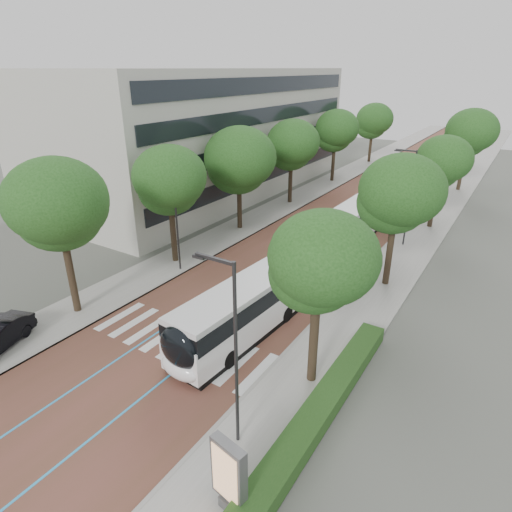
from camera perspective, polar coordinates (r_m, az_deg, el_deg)
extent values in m
plane|color=#51544C|center=(24.25, -11.86, -12.19)|extent=(160.00, 160.00, 0.00)
cube|color=brown|center=(57.20, 17.05, 8.57)|extent=(11.00, 140.00, 0.02)
cube|color=gray|center=(59.52, 10.07, 9.86)|extent=(4.00, 140.00, 0.12)
cube|color=gray|center=(55.78, 24.46, 7.15)|extent=(4.00, 140.00, 0.12)
cube|color=gray|center=(58.85, 11.79, 9.57)|extent=(0.20, 140.00, 0.14)
cube|color=gray|center=(56.04, 22.56, 7.54)|extent=(0.20, 140.00, 0.14)
cube|color=silver|center=(27.86, -17.67, -7.67)|extent=(0.55, 3.60, 0.01)
cube|color=silver|center=(27.02, -15.92, -8.49)|extent=(0.55, 3.60, 0.01)
cube|color=silver|center=(26.21, -14.04, -9.35)|extent=(0.55, 3.60, 0.01)
cube|color=silver|center=(25.43, -12.04, -10.26)|extent=(0.55, 3.60, 0.01)
cube|color=silver|center=(24.69, -9.90, -11.21)|extent=(0.55, 3.60, 0.01)
cube|color=silver|center=(23.99, -7.62, -12.20)|extent=(0.55, 3.60, 0.01)
cube|color=silver|center=(23.34, -5.19, -13.23)|extent=(0.55, 3.60, 0.01)
cube|color=silver|center=(22.74, -2.60, -14.29)|extent=(0.55, 3.60, 0.01)
cube|color=silver|center=(22.20, 0.15, -15.37)|extent=(0.55, 3.60, 0.01)
cube|color=#2A95D3|center=(57.62, 15.52, 8.87)|extent=(0.12, 126.00, 0.01)
cube|color=#2A95D3|center=(56.81, 18.60, 8.29)|extent=(0.12, 126.00, 0.01)
cube|color=#B9B8AC|center=(54.08, -6.98, 16.16)|extent=(18.00, 40.00, 14.00)
cube|color=black|center=(49.65, 1.56, 10.95)|extent=(0.12, 38.00, 1.60)
cube|color=black|center=(49.04, 1.60, 14.60)|extent=(0.12, 38.00, 1.60)
cube|color=black|center=(48.63, 1.65, 18.32)|extent=(0.12, 38.00, 1.60)
cube|color=black|center=(48.43, 1.69, 21.85)|extent=(0.12, 38.00, 1.60)
cube|color=#1D4116|center=(19.87, 8.63, -19.45)|extent=(1.20, 14.00, 0.80)
cylinder|color=#2A2B2D|center=(16.35, -2.66, -13.60)|extent=(0.14, 0.14, 8.00)
cube|color=#2A2B2D|center=(14.76, -5.50, -0.41)|extent=(1.70, 0.12, 0.12)
cube|color=#2A2B2D|center=(15.20, -7.58, -0.10)|extent=(0.50, 0.20, 0.10)
cylinder|color=#2A2B2D|center=(37.68, 19.81, 7.12)|extent=(0.14, 0.14, 8.00)
cube|color=#2A2B2D|center=(37.02, 19.43, 13.14)|extent=(1.70, 0.12, 0.12)
cube|color=#2A2B2D|center=(37.20, 18.35, 13.20)|extent=(0.50, 0.20, 0.10)
cylinder|color=#2A2B2D|center=(31.35, -10.57, 4.93)|extent=(0.14, 0.14, 8.00)
cylinder|color=black|center=(28.26, -23.38, -2.66)|extent=(0.44, 0.44, 4.78)
ellipsoid|color=#1C4616|center=(26.76, -24.88, 5.72)|extent=(5.68, 5.68, 4.83)
cylinder|color=black|center=(33.57, -10.95, 2.75)|extent=(0.44, 0.44, 4.45)
ellipsoid|color=#1C4616|center=(32.37, -11.51, 9.45)|extent=(5.38, 5.38, 4.57)
cylinder|color=black|center=(40.19, -2.22, 6.64)|extent=(0.44, 0.44, 4.39)
ellipsoid|color=#1C4616|center=(39.19, -2.31, 12.22)|extent=(6.44, 6.44, 5.48)
cylinder|color=black|center=(48.43, 4.59, 9.58)|extent=(0.44, 0.44, 4.40)
ellipsoid|color=#1C4616|center=(47.61, 4.75, 14.24)|extent=(5.68, 5.68, 4.83)
cylinder|color=black|center=(59.04, 10.23, 11.93)|extent=(0.44, 0.44, 4.52)
ellipsoid|color=#1C4616|center=(58.36, 10.53, 15.87)|extent=(5.58, 5.58, 4.75)
cylinder|color=black|center=(72.93, 14.97, 13.69)|extent=(0.44, 0.44, 4.38)
ellipsoid|color=#1C4616|center=(72.39, 15.31, 16.78)|extent=(5.65, 5.65, 4.80)
cylinder|color=black|center=(20.67, 7.67, -11.45)|extent=(0.44, 0.44, 4.38)
ellipsoid|color=#1C4616|center=(18.67, 8.33, -1.42)|extent=(4.78, 4.78, 4.06)
cylinder|color=black|center=(30.71, 17.31, 0.07)|extent=(0.44, 0.44, 4.49)
ellipsoid|color=#1C4616|center=(29.38, 18.28, 7.39)|extent=(5.47, 5.47, 4.65)
cylinder|color=black|center=(43.74, 22.51, 6.17)|extent=(0.44, 0.44, 4.26)
ellipsoid|color=#1C4616|center=(42.85, 23.32, 11.09)|extent=(4.95, 4.95, 4.21)
cylinder|color=black|center=(59.10, 25.70, 10.12)|extent=(0.44, 0.44, 4.77)
ellipsoid|color=#1C4616|center=(58.40, 26.47, 14.23)|extent=(5.93, 5.93, 5.04)
cylinder|color=black|center=(27.38, 4.43, -2.90)|extent=(2.36, 1.05, 2.30)
cube|color=white|center=(23.96, -2.24, -8.46)|extent=(3.13, 9.51, 1.82)
cube|color=black|center=(23.38, -2.29, -6.09)|extent=(3.16, 9.32, 0.97)
cube|color=silver|center=(23.06, -2.31, -4.71)|extent=(3.07, 9.32, 0.31)
cube|color=black|center=(24.56, -2.20, -10.60)|extent=(3.05, 9.13, 0.35)
cube|color=white|center=(31.01, 8.66, -0.83)|extent=(3.02, 7.89, 1.82)
cube|color=black|center=(30.56, 8.79, 1.11)|extent=(3.05, 7.74, 0.97)
cube|color=silver|center=(30.32, 8.87, 2.23)|extent=(2.96, 7.73, 0.31)
cube|color=black|center=(31.47, 8.54, -2.63)|extent=(2.95, 7.58, 0.35)
ellipsoid|color=black|center=(20.82, -10.21, -11.97)|extent=(2.42, 1.26, 2.28)
ellipsoid|color=white|center=(21.48, -10.08, -14.50)|extent=(2.41, 1.16, 1.14)
cylinder|color=black|center=(23.62, -7.92, -11.46)|extent=(0.37, 1.02, 1.00)
cylinder|color=black|center=(22.37, -3.61, -13.53)|extent=(0.37, 1.02, 1.00)
cylinder|color=black|center=(33.15, 8.24, -0.58)|extent=(0.37, 1.02, 1.00)
cylinder|color=black|center=(32.27, 11.75, -1.55)|extent=(0.37, 1.02, 1.00)
cylinder|color=black|center=(27.04, -0.03, -6.26)|extent=(0.37, 1.02, 1.00)
cylinder|color=black|center=(25.95, 4.03, -7.73)|extent=(0.37, 1.02, 1.00)
cube|color=white|center=(41.23, 14.32, 4.99)|extent=(2.71, 12.04, 1.82)
cube|color=black|center=(40.89, 14.48, 6.50)|extent=(2.75, 11.80, 0.97)
cube|color=silver|center=(40.72, 14.57, 7.36)|extent=(2.66, 11.80, 0.31)
cube|color=black|center=(41.58, 14.17, 3.58)|extent=(2.65, 11.56, 0.35)
ellipsoid|color=black|center=(35.79, 11.20, 3.68)|extent=(2.37, 1.14, 2.28)
ellipsoid|color=white|center=(36.15, 11.02, 1.96)|extent=(2.37, 1.04, 1.14)
cylinder|color=black|center=(38.66, 10.80, 2.86)|extent=(0.32, 1.01, 1.00)
cylinder|color=black|center=(37.93, 13.92, 2.16)|extent=(0.32, 1.01, 1.00)
cylinder|color=black|center=(45.24, 14.55, 5.61)|extent=(0.32, 1.01, 1.00)
cylinder|color=black|center=(44.62, 17.27, 5.04)|extent=(0.32, 1.01, 1.00)
cube|color=white|center=(53.01, 18.99, 8.57)|extent=(2.68, 12.04, 1.82)
cube|color=black|center=(52.75, 19.15, 9.76)|extent=(2.72, 11.80, 0.97)
cube|color=silver|center=(52.61, 19.24, 10.44)|extent=(2.63, 11.80, 0.31)
cube|color=black|center=(53.29, 18.83, 7.45)|extent=(2.62, 11.56, 0.35)
ellipsoid|color=black|center=(47.35, 17.17, 8.02)|extent=(2.37, 1.14, 2.28)
ellipsoid|color=white|center=(47.61, 16.99, 6.69)|extent=(2.36, 1.04, 1.14)
cylinder|color=black|center=(50.13, 16.51, 7.15)|extent=(0.32, 1.00, 1.00)
cylinder|color=black|center=(49.57, 18.99, 6.65)|extent=(0.32, 1.00, 1.00)
cylinder|color=black|center=(57.04, 18.83, 8.81)|extent=(0.32, 1.00, 1.00)
cylinder|color=black|center=(56.55, 21.04, 8.37)|extent=(0.32, 1.00, 1.00)
cube|color=white|center=(65.75, 21.92, 10.92)|extent=(2.85, 12.07, 1.82)
cube|color=black|center=(65.54, 22.07, 11.89)|extent=(2.88, 11.83, 0.97)
cube|color=silver|center=(65.43, 22.16, 12.43)|extent=(2.79, 11.83, 0.31)
cube|color=black|center=(65.97, 21.77, 10.01)|extent=(2.78, 11.59, 0.35)
ellipsoid|color=black|center=(60.01, 20.67, 10.74)|extent=(2.38, 1.17, 2.28)
ellipsoid|color=white|center=(60.20, 20.50, 9.68)|extent=(2.38, 1.07, 1.14)
cylinder|color=black|center=(62.72, 20.01, 9.93)|extent=(0.33, 1.01, 1.00)
cylinder|color=black|center=(62.23, 22.02, 9.53)|extent=(0.33, 1.01, 1.00)
cylinder|color=black|center=(69.77, 21.67, 10.98)|extent=(0.33, 1.01, 1.00)
cylinder|color=black|center=(69.33, 23.49, 10.62)|extent=(0.33, 1.01, 1.00)
cube|color=#59595B|center=(17.03, -3.48, -29.88)|extent=(0.73, 0.65, 0.43)
cube|color=#59595B|center=(15.89, -3.62, -26.77)|extent=(1.44, 0.63, 2.47)
cube|color=tan|center=(15.80, -4.23, -27.18)|extent=(1.17, 0.24, 2.15)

